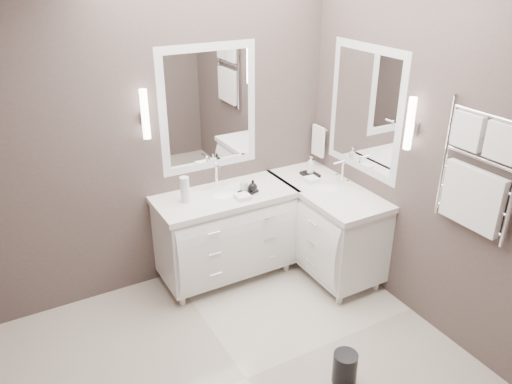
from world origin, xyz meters
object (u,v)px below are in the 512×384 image
vanity_back (226,230)px  towel_ladder (476,177)px  vanity_right (325,222)px  waste_bin (345,368)px

vanity_back → towel_ladder: bearing=-55.9°
vanity_right → waste_bin: size_ratio=5.12×
waste_bin → vanity_back: bearing=95.3°
vanity_back → towel_ladder: (1.10, -1.63, 0.91)m
vanity_right → towel_ladder: bearing=-80.2°
towel_ladder → waste_bin: size_ratio=3.72×
towel_ladder → vanity_back: bearing=124.1°
vanity_right → waste_bin: (-0.73, -1.26, -0.36)m
vanity_back → towel_ladder: size_ratio=1.38×
vanity_back → vanity_right: 0.93m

